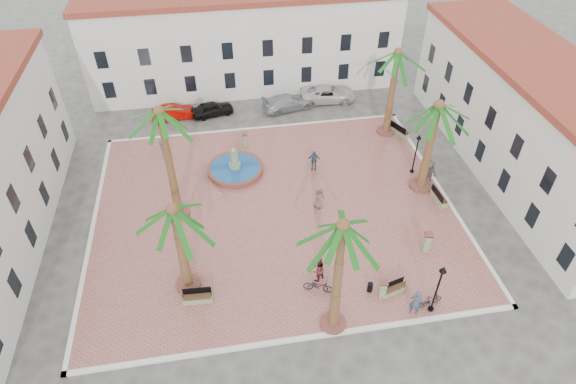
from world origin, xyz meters
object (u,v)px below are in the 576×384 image
object	(u,v)px
lamppost_e	(417,147)
pedestrian_north	(163,148)
bench_ne	(399,131)
palm_nw	(161,123)
pedestrian_east	(430,171)
car_silver	(288,103)
bench_s	(198,298)
palm_s	(342,238)
palm_sw	(175,220)
palm_e	(437,116)
bicycle_a	(318,286)
pedestrian_fountain_b	(314,160)
bench_e	(439,198)
bollard_e	(427,242)
car_red	(173,112)
cyclist_b	(318,269)
bicycle_b	(431,300)
car_white	(328,94)
litter_bin	(370,287)
bollard_n	(245,140)
palm_ne	(396,62)
bench_se	(394,289)
car_black	(212,109)
bollard_se	(383,289)
lamppost_s	(440,281)
cyclist_a	(416,302)
fountain	(235,168)
pedestrian_fountain_a	(319,197)

from	to	relation	value
lamppost_e	pedestrian_north	world-z (taller)	lamppost_e
bench_ne	palm_nw	bearing A→B (deg)	85.97
pedestrian_east	car_silver	size ratio (longest dim) A/B	0.39
bench_s	palm_s	bearing A→B (deg)	-18.07
palm_sw	palm_e	size ratio (longest dim) A/B	0.89
bicycle_a	pedestrian_fountain_b	xyz separation A→B (m)	(2.28, 12.08, 0.39)
bench_e	pedestrian_north	xyz separation A→B (m)	(-20.46, 9.16, 0.53)
lamppost_e	bicycle_a	world-z (taller)	lamppost_e
bollard_e	car_red	bearing A→B (deg)	130.21
bicycle_a	cyclist_b	bearing A→B (deg)	9.38
bench_e	car_red	bearing A→B (deg)	48.80
bicycle_b	car_white	distance (m)	25.07
bench_e	litter_bin	size ratio (longest dim) A/B	2.85
bollard_n	car_white	bearing A→B (deg)	36.84
palm_ne	cyclist_b	distance (m)	19.02
palm_e	bench_se	xyz separation A→B (m)	(-5.38, -9.32, -6.13)
lamppost_e	bollard_n	world-z (taller)	lamppost_e
palm_sw	car_red	xyz separation A→B (m)	(-1.10, 20.26, -5.15)
pedestrian_fountain_b	car_black	size ratio (longest dim) A/B	0.45
palm_ne	litter_bin	bearing A→B (deg)	-111.50
bicycle_a	bollard_se	bearing A→B (deg)	-85.97
lamppost_s	car_white	xyz separation A→B (m)	(-0.35, 25.36, -2.03)
pedestrian_east	bicycle_a	bearing A→B (deg)	-67.34
bench_e	cyclist_a	size ratio (longest dim) A/B	0.96
bench_ne	pedestrian_east	size ratio (longest dim) A/B	1.08
palm_sw	bicycle_b	xyz separation A→B (m)	(14.29, -3.97, -5.17)
palm_e	lamppost_s	size ratio (longest dim) A/B	1.97
pedestrian_east	cyclist_b	bearing A→B (deg)	-69.83
fountain	car_silver	world-z (taller)	fountain
bollard_e	bicycle_a	world-z (taller)	bollard_e
palm_e	lamppost_s	bearing A→B (deg)	-108.34
palm_e	pedestrian_north	distance (m)	21.78
fountain	bicycle_a	world-z (taller)	fountain
palm_sw	bollard_n	xyz separation A→B (m)	(5.00, 14.42, -5.00)
pedestrian_fountain_b	bollard_n	bearing A→B (deg)	151.44
bench_s	car_silver	size ratio (longest dim) A/B	0.38
bench_ne	lamppost_e	distance (m)	5.85
bench_ne	car_white	world-z (taller)	car_white
lamppost_e	pedestrian_fountain_a	size ratio (longest dim) A/B	1.95
palm_e	car_black	bearing A→B (deg)	138.54
cyclist_b	car_silver	world-z (taller)	cyclist_b
palm_e	bicycle_a	xyz separation A→B (m)	(-9.99, -8.47, -5.89)
fountain	pedestrian_north	distance (m)	6.52
lamppost_s	bicycle_a	distance (m)	7.16
car_black	car_silver	distance (m)	7.19
palm_s	lamppost_e	world-z (taller)	palm_s
pedestrian_fountain_a	pedestrian_east	world-z (taller)	pedestrian_east
car_silver	lamppost_s	bearing A→B (deg)	178.23
litter_bin	car_white	size ratio (longest dim) A/B	0.12
bench_s	cyclist_b	world-z (taller)	cyclist_b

